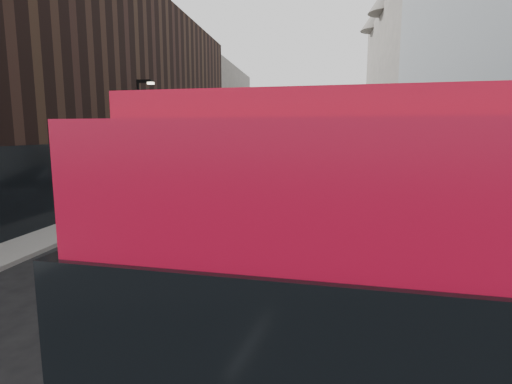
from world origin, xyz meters
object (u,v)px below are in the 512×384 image
at_px(street_lamp, 141,131).
at_px(car_b, 310,178).
at_px(car_a, 329,209).
at_px(car_c, 318,180).
at_px(grey_bus, 306,149).
at_px(red_bus, 375,250).

relative_size(street_lamp, car_b, 1.67).
xyz_separation_m(car_a, car_c, (-0.43, 11.35, -0.06)).
bearing_deg(car_a, grey_bus, 98.55).
bearing_deg(grey_bus, red_bus, -85.91).
xyz_separation_m(red_bus, car_a, (-0.34, 11.44, -1.56)).
relative_size(grey_bus, car_c, 2.50).
bearing_deg(car_c, car_a, -94.13).
bearing_deg(red_bus, street_lamp, 128.72).
distance_m(street_lamp, car_a, 12.68).
relative_size(red_bus, car_c, 2.13).
bearing_deg(street_lamp, car_c, 29.63).
bearing_deg(car_c, red_bus, -94.36).
relative_size(car_a, car_b, 1.10).
distance_m(grey_bus, car_b, 15.69).
height_order(grey_bus, car_a, grey_bus).
relative_size(red_bus, car_a, 2.30).
distance_m(car_b, car_c, 1.49).
height_order(red_bus, car_c, red_bus).
distance_m(red_bus, car_b, 24.24).
relative_size(car_a, car_c, 0.93).
height_order(street_lamp, grey_bus, street_lamp).
xyz_separation_m(street_lamp, grey_bus, (9.16, 22.96, -2.03)).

